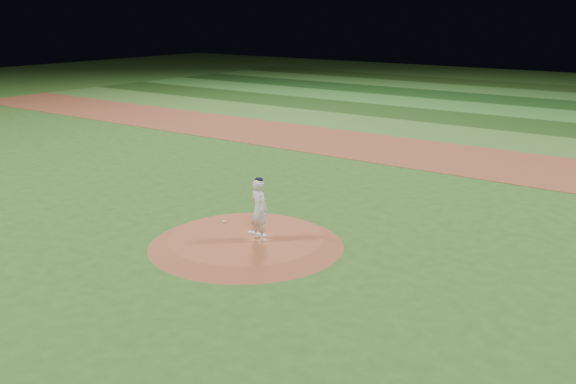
{
  "coord_description": "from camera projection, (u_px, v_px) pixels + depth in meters",
  "views": [
    {
      "loc": [
        11.03,
        -13.05,
        6.42
      ],
      "look_at": [
        0.0,
        2.0,
        1.1
      ],
      "focal_mm": 40.0,
      "sensor_mm": 36.0,
      "label": 1
    }
  ],
  "objects": [
    {
      "name": "pitching_rubber",
      "position": [
        257.0,
        234.0,
        18.27
      ],
      "size": [
        0.61,
        0.17,
        0.03
      ],
      "primitive_type": "cube",
      "rotation": [
        0.0,
        0.0,
        0.03
      ],
      "color": "silver",
      "rests_on": "pitchers_mound"
    },
    {
      "name": "outfield_stripe_2",
      "position": [
        542.0,
        114.0,
        41.03
      ],
      "size": [
        70.0,
        5.0,
        0.02
      ],
      "primitive_type": "cube",
      "color": "#357C2D",
      "rests_on": "ground"
    },
    {
      "name": "pitcher_on_mound",
      "position": [
        259.0,
        209.0,
        17.62
      ],
      "size": [
        0.71,
        0.55,
        1.79
      ],
      "color": "white",
      "rests_on": "pitchers_mound"
    },
    {
      "name": "pitchers_mound",
      "position": [
        246.0,
        241.0,
        18.12
      ],
      "size": [
        5.5,
        5.5,
        0.25
      ],
      "primitive_type": "cone",
      "color": "#A15132",
      "rests_on": "ground"
    },
    {
      "name": "outfield_stripe_1",
      "position": [
        517.0,
        124.0,
        37.15
      ],
      "size": [
        70.0,
        5.0,
        0.02
      ],
      "primitive_type": "cube",
      "color": "#1E4315",
      "rests_on": "ground"
    },
    {
      "name": "rosin_bag",
      "position": [
        224.0,
        222.0,
        19.27
      ],
      "size": [
        0.12,
        0.12,
        0.06
      ],
      "primitive_type": "ellipsoid",
      "color": "silver",
      "rests_on": "pitchers_mound"
    },
    {
      "name": "ground",
      "position": [
        246.0,
        245.0,
        18.15
      ],
      "size": [
        120.0,
        120.0,
        0.0
      ],
      "primitive_type": "plane",
      "color": "#2D5C1D",
      "rests_on": "ground"
    },
    {
      "name": "outfield_stripe_3",
      "position": [
        562.0,
        105.0,
        44.91
      ],
      "size": [
        70.0,
        5.0,
        0.02
      ],
      "primitive_type": "cube",
      "color": "#194415",
      "rests_on": "ground"
    },
    {
      "name": "outfield_stripe_0",
      "position": [
        487.0,
        138.0,
        33.27
      ],
      "size": [
        70.0,
        5.0,
        0.02
      ],
      "primitive_type": "cube",
      "color": "#3F742A",
      "rests_on": "ground"
    },
    {
      "name": "infield_dirt_band",
      "position": [
        445.0,
        157.0,
        29.01
      ],
      "size": [
        70.0,
        6.0,
        0.02
      ],
      "primitive_type": "cube",
      "color": "brown",
      "rests_on": "ground"
    }
  ]
}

